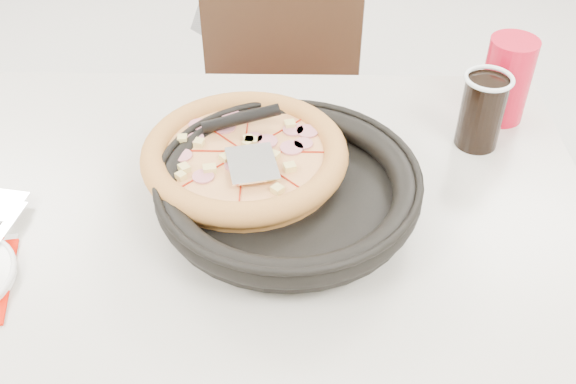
{
  "coord_description": "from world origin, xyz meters",
  "views": [
    {
      "loc": [
        0.2,
        -1.12,
        1.48
      ],
      "look_at": [
        0.19,
        -0.33,
        0.8
      ],
      "focal_mm": 42.0,
      "sensor_mm": 36.0,
      "label": 1
    }
  ],
  "objects_px": {
    "pizza_pan": "(288,196)",
    "red_cup": "(506,80)",
    "pizza": "(245,162)",
    "cola_glass": "(481,113)",
    "chair_far": "(269,128)",
    "main_table": "(236,342)"
  },
  "relations": [
    {
      "from": "pizza_pan",
      "to": "red_cup",
      "type": "height_order",
      "value": "red_cup"
    },
    {
      "from": "pizza",
      "to": "cola_glass",
      "type": "xyz_separation_m",
      "value": [
        0.4,
        0.14,
        0.0
      ]
    },
    {
      "from": "pizza_pan",
      "to": "pizza",
      "type": "distance_m",
      "value": 0.09
    },
    {
      "from": "pizza",
      "to": "cola_glass",
      "type": "height_order",
      "value": "cola_glass"
    },
    {
      "from": "cola_glass",
      "to": "red_cup",
      "type": "relative_size",
      "value": 0.81
    },
    {
      "from": "cola_glass",
      "to": "pizza",
      "type": "bearing_deg",
      "value": -161.1
    },
    {
      "from": "chair_far",
      "to": "cola_glass",
      "type": "height_order",
      "value": "chair_far"
    },
    {
      "from": "pizza_pan",
      "to": "red_cup",
      "type": "bearing_deg",
      "value": 35.89
    },
    {
      "from": "main_table",
      "to": "pizza_pan",
      "type": "relative_size",
      "value": 3.09
    },
    {
      "from": "main_table",
      "to": "red_cup",
      "type": "relative_size",
      "value": 7.5
    },
    {
      "from": "pizza_pan",
      "to": "pizza",
      "type": "xyz_separation_m",
      "value": [
        -0.07,
        0.06,
        0.02
      ]
    },
    {
      "from": "main_table",
      "to": "red_cup",
      "type": "xyz_separation_m",
      "value": [
        0.5,
        0.26,
        0.45
      ]
    },
    {
      "from": "chair_far",
      "to": "red_cup",
      "type": "bearing_deg",
      "value": 152.03
    },
    {
      "from": "chair_far",
      "to": "red_cup",
      "type": "distance_m",
      "value": 0.67
    },
    {
      "from": "pizza_pan",
      "to": "pizza",
      "type": "bearing_deg",
      "value": 139.04
    },
    {
      "from": "main_table",
      "to": "chair_far",
      "type": "xyz_separation_m",
      "value": [
        0.04,
        0.59,
        0.1
      ]
    },
    {
      "from": "chair_far",
      "to": "red_cup",
      "type": "xyz_separation_m",
      "value": [
        0.46,
        -0.34,
        0.35
      ]
    },
    {
      "from": "chair_far",
      "to": "red_cup",
      "type": "relative_size",
      "value": 5.94
    },
    {
      "from": "pizza_pan",
      "to": "cola_glass",
      "type": "height_order",
      "value": "cola_glass"
    },
    {
      "from": "pizza_pan",
      "to": "cola_glass",
      "type": "bearing_deg",
      "value": 30.72
    },
    {
      "from": "main_table",
      "to": "pizza",
      "type": "xyz_separation_m",
      "value": [
        0.03,
        0.03,
        0.44
      ]
    },
    {
      "from": "chair_far",
      "to": "cola_glass",
      "type": "bearing_deg",
      "value": 141.54
    }
  ]
}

